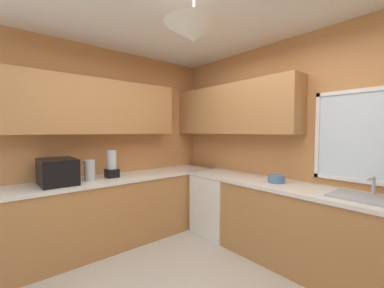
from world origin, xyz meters
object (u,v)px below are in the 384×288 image
(sink_assembly, at_px, (369,198))
(kettle, at_px, (90,170))
(microwave, at_px, (57,172))
(blender_appliance, at_px, (112,165))
(bowl, at_px, (276,179))
(dishwasher, at_px, (219,204))

(sink_assembly, bearing_deg, kettle, -145.98)
(microwave, height_order, kettle, microwave)
(microwave, distance_m, blender_appliance, 0.63)
(microwave, relative_size, bowl, 2.54)
(microwave, xyz_separation_m, kettle, (0.02, 0.34, -0.02))
(dishwasher, relative_size, kettle, 3.32)
(sink_assembly, height_order, bowl, sink_assembly)
(sink_assembly, bearing_deg, microwave, -141.00)
(kettle, bearing_deg, microwave, -93.33)
(dishwasher, bearing_deg, microwave, -108.71)
(kettle, height_order, sink_assembly, kettle)
(dishwasher, bearing_deg, kettle, -111.75)
(sink_assembly, bearing_deg, bowl, -179.58)
(kettle, relative_size, sink_assembly, 0.43)
(dishwasher, bearing_deg, blender_appliance, -116.59)
(microwave, distance_m, bowl, 2.52)
(dishwasher, height_order, kettle, kettle)
(kettle, height_order, blender_appliance, blender_appliance)
(dishwasher, distance_m, bowl, 1.03)
(bowl, bearing_deg, sink_assembly, 0.42)
(sink_assembly, relative_size, bowl, 3.12)
(microwave, relative_size, blender_appliance, 1.33)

